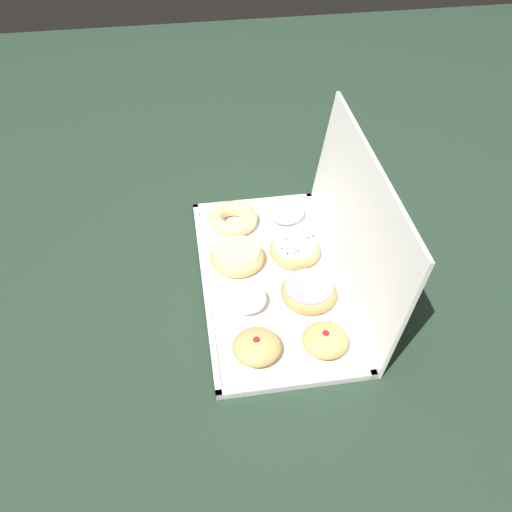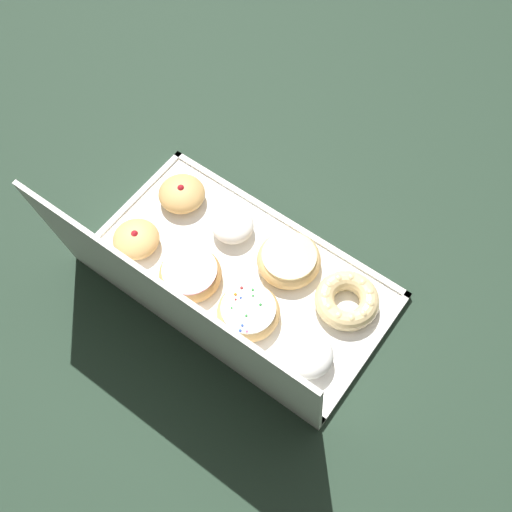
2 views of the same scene
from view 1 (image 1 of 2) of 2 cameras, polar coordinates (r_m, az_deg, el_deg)
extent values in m
plane|color=#233828|center=(1.24, 1.56, -2.56)|extent=(3.00, 3.00, 0.00)
cube|color=white|center=(1.24, 1.56, -2.39)|extent=(0.56, 0.30, 0.01)
cube|color=white|center=(1.23, -5.06, -3.03)|extent=(0.56, 0.01, 0.01)
cube|color=white|center=(1.26, 7.98, -1.59)|extent=(0.56, 0.01, 0.01)
cube|color=white|center=(1.44, -0.32, 5.35)|extent=(0.01, 0.30, 0.01)
cube|color=white|center=(1.07, 4.15, -12.66)|extent=(0.01, 0.30, 0.01)
cube|color=white|center=(1.18, 10.02, 3.36)|extent=(0.56, 0.05, 0.29)
torus|color=#EACC8C|center=(1.36, -2.34, 3.72)|extent=(0.12, 0.12, 0.04)
sphere|color=#EACC8C|center=(1.32, -2.14, 2.95)|extent=(0.02, 0.02, 0.02)
sphere|color=#EACC8C|center=(1.33, -1.23, 3.22)|extent=(0.02, 0.02, 0.02)
sphere|color=#EACC8C|center=(1.34, -0.70, 3.75)|extent=(0.02, 0.02, 0.02)
sphere|color=#EACC8C|center=(1.36, -0.70, 4.37)|extent=(0.02, 0.02, 0.02)
sphere|color=#EACC8C|center=(1.37, -1.22, 4.86)|extent=(0.02, 0.02, 0.02)
sphere|color=#EACC8C|center=(1.38, -2.08, 5.10)|extent=(0.02, 0.02, 0.02)
sphere|color=#EACC8C|center=(1.38, -3.03, 5.01)|extent=(0.02, 0.02, 0.02)
sphere|color=#EACC8C|center=(1.37, -3.77, 4.61)|extent=(0.02, 0.02, 0.02)
sphere|color=#EACC8C|center=(1.35, -4.08, 4.03)|extent=(0.02, 0.02, 0.02)
sphere|color=#EACC8C|center=(1.34, -3.84, 3.44)|extent=(0.02, 0.02, 0.02)
sphere|color=#EACC8C|center=(1.32, -3.12, 3.03)|extent=(0.02, 0.02, 0.02)
torus|color=#E5B770|center=(1.26, -1.90, -0.08)|extent=(0.12, 0.12, 0.04)
cylinder|color=beige|center=(1.25, -1.92, 0.49)|extent=(0.10, 0.10, 0.01)
ellipsoid|color=white|center=(1.17, -0.93, -4.23)|extent=(0.08, 0.08, 0.04)
ellipsoid|color=tan|center=(1.09, 0.06, -9.03)|extent=(0.09, 0.09, 0.04)
sphere|color=#B21923|center=(1.07, 0.06, -8.40)|extent=(0.01, 0.01, 0.01)
ellipsoid|color=white|center=(1.37, 2.99, 4.52)|extent=(0.09, 0.09, 0.05)
torus|color=tan|center=(1.28, 3.88, 0.63)|extent=(0.11, 0.11, 0.04)
cylinder|color=white|center=(1.27, 3.92, 1.20)|extent=(0.10, 0.10, 0.01)
sphere|color=orange|center=(1.24, 3.93, 0.27)|extent=(0.01, 0.01, 0.01)
sphere|color=green|center=(1.27, 3.06, 1.67)|extent=(0.01, 0.01, 0.01)
sphere|color=blue|center=(1.28, 5.71, 1.96)|extent=(0.01, 0.01, 0.01)
sphere|color=blue|center=(1.25, 3.81, 0.63)|extent=(0.00, 0.00, 0.00)
sphere|color=blue|center=(1.28, 5.30, 1.84)|extent=(0.01, 0.01, 0.01)
sphere|color=green|center=(1.25, 2.61, 0.75)|extent=(0.01, 0.01, 0.01)
sphere|color=red|center=(1.24, 4.22, 0.50)|extent=(0.00, 0.00, 0.00)
sphere|color=pink|center=(1.29, 5.36, 2.22)|extent=(0.00, 0.00, 0.00)
sphere|color=white|center=(1.27, 4.51, 1.52)|extent=(0.01, 0.01, 0.01)
sphere|color=green|center=(1.25, 2.95, 1.01)|extent=(0.00, 0.00, 0.00)
sphere|color=green|center=(1.25, 4.96, 0.71)|extent=(0.00, 0.00, 0.00)
sphere|color=red|center=(1.24, 3.16, 0.22)|extent=(0.01, 0.01, 0.01)
sphere|color=green|center=(1.27, 4.53, 1.60)|extent=(0.01, 0.01, 0.01)
torus|color=tan|center=(1.19, 5.26, -3.62)|extent=(0.12, 0.12, 0.04)
cylinder|color=pink|center=(1.17, 5.31, -3.05)|extent=(0.10, 0.10, 0.01)
ellipsoid|color=tan|center=(1.10, 6.90, -8.32)|extent=(0.09, 0.09, 0.04)
sphere|color=#B21923|center=(1.09, 6.98, -7.70)|extent=(0.01, 0.01, 0.01)
camera|label=2|loc=(1.38, 27.90, 49.08)|focal=46.45mm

